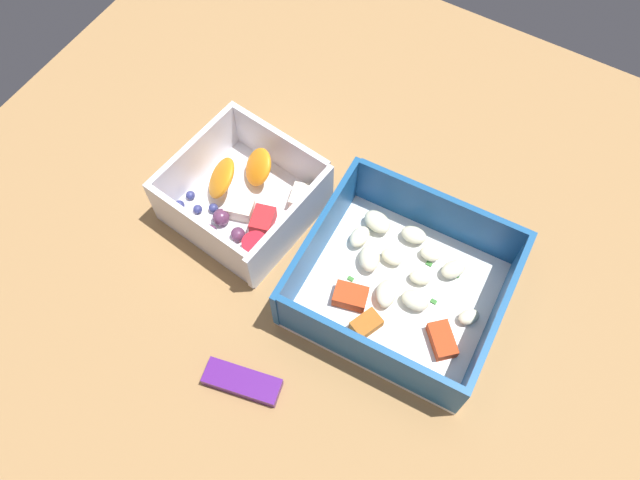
# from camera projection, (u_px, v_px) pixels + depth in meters

# --- Properties ---
(table_surface) EXTENTS (0.80, 0.80, 0.02)m
(table_surface) POSITION_uv_depth(u_px,v_px,m) (306.00, 254.00, 0.63)
(table_surface) COLOR #9E7547
(table_surface) RESTS_ON ground
(pasta_container) EXTENTS (0.19, 0.18, 0.07)m
(pasta_container) POSITION_uv_depth(u_px,v_px,m) (401.00, 283.00, 0.58)
(pasta_container) COLOR white
(pasta_container) RESTS_ON table_surface
(fruit_bowl) EXTENTS (0.15, 0.14, 0.06)m
(fruit_bowl) POSITION_uv_depth(u_px,v_px,m) (244.00, 198.00, 0.63)
(fruit_bowl) COLOR white
(fruit_bowl) RESTS_ON table_surface
(candy_bar) EXTENTS (0.07, 0.04, 0.01)m
(candy_bar) POSITION_uv_depth(u_px,v_px,m) (242.00, 382.00, 0.55)
(candy_bar) COLOR #51197A
(candy_bar) RESTS_ON table_surface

